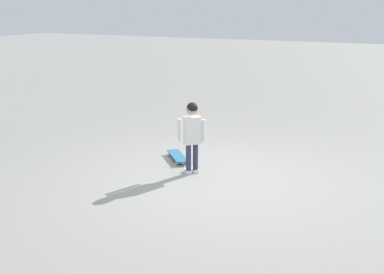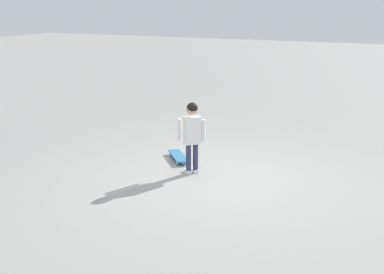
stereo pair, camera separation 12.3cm
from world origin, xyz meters
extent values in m
plane|color=gray|center=(0.00, 0.00, 0.00)|extent=(50.00, 50.00, 0.00)
cylinder|color=#2D3351|center=(0.53, -0.10, 0.24)|extent=(0.08, 0.08, 0.42)
cube|color=white|center=(0.55, -0.13, 0.03)|extent=(0.16, 0.16, 0.05)
cylinder|color=#2D3351|center=(0.45, -0.18, 0.24)|extent=(0.08, 0.08, 0.42)
cube|color=white|center=(0.47, -0.20, 0.03)|extent=(0.16, 0.16, 0.05)
cube|color=white|center=(0.49, -0.14, 0.65)|extent=(0.27, 0.27, 0.40)
cylinder|color=white|center=(0.67, -0.11, 0.65)|extent=(0.06, 0.06, 0.32)
cylinder|color=white|center=(0.34, -0.21, 0.65)|extent=(0.06, 0.06, 0.32)
sphere|color=tan|center=(0.49, -0.14, 0.96)|extent=(0.17, 0.17, 0.17)
sphere|color=black|center=(0.48, -0.14, 0.98)|extent=(0.16, 0.16, 0.16)
cube|color=teal|center=(0.96, -0.61, 0.07)|extent=(0.58, 0.63, 0.02)
cube|color=#B7B7BC|center=(1.11, -0.79, 0.05)|extent=(0.10, 0.09, 0.02)
cube|color=#B7B7BC|center=(0.80, -0.44, 0.05)|extent=(0.10, 0.09, 0.02)
cylinder|color=beige|center=(1.17, -0.74, 0.03)|extent=(0.06, 0.06, 0.06)
cylinder|color=beige|center=(1.05, -0.84, 0.03)|extent=(0.06, 0.06, 0.06)
cylinder|color=beige|center=(0.86, -0.39, 0.03)|extent=(0.06, 0.06, 0.06)
cylinder|color=beige|center=(0.75, -0.49, 0.03)|extent=(0.06, 0.06, 0.06)
camera|label=1|loc=(-2.34, 6.02, 2.44)|focal=45.68mm
camera|label=2|loc=(-2.45, 5.96, 2.44)|focal=45.68mm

